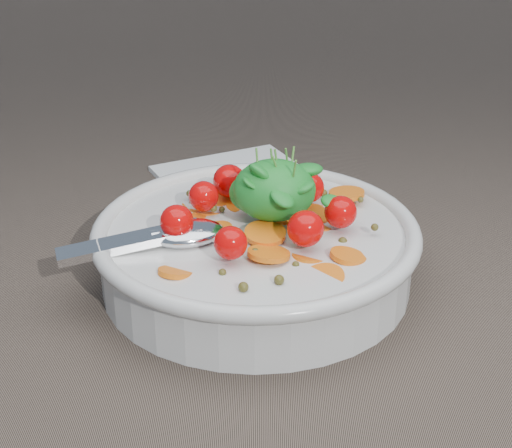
{
  "coord_description": "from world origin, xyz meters",
  "views": [
    {
      "loc": [
        0.01,
        -0.58,
        0.33
      ],
      "look_at": [
        0.01,
        -0.03,
        0.05
      ],
      "focal_mm": 55.0,
      "sensor_mm": 36.0,
      "label": 1
    }
  ],
  "objects": [
    {
      "name": "bowl",
      "position": [
        0.01,
        -0.03,
        0.03
      ],
      "size": [
        0.28,
        0.26,
        0.11
      ],
      "color": "silver",
      "rests_on": "ground"
    },
    {
      "name": "napkin",
      "position": [
        -0.02,
        0.18,
        0.0
      ],
      "size": [
        0.19,
        0.18,
        0.01
      ],
      "primitive_type": "cube",
      "rotation": [
        0.0,
        0.0,
        0.47
      ],
      "color": "white",
      "rests_on": "ground"
    },
    {
      "name": "ground",
      "position": [
        0.0,
        0.0,
        0.0
      ],
      "size": [
        6.0,
        6.0,
        0.0
      ],
      "primitive_type": "plane",
      "color": "brown",
      "rests_on": "ground"
    }
  ]
}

